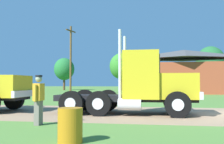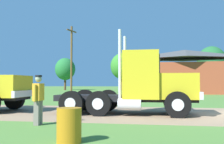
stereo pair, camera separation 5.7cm
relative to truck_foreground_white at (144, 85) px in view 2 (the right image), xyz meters
name	(u,v)px [view 2 (the right image)]	position (x,y,z in m)	size (l,w,h in m)	color
truck_foreground_white	(144,85)	(0.00, 0.00, 0.00)	(6.69, 2.63, 3.85)	black
visitor_walking_mid	(38,98)	(-3.47, -3.83, -0.40)	(0.26, 0.62, 1.73)	gold
steel_barrel	(69,125)	(-1.52, -6.27, -0.92)	(0.61, 0.61, 0.85)	#B27214
shed_building	(185,72)	(4.49, 25.33, 1.58)	(14.11, 6.89, 6.06)	#964228
utility_pole_near	(71,58)	(-10.33, 20.53, 3.34)	(0.67, 2.17, 8.86)	brown
tree_left	(65,69)	(-18.00, 39.69, 2.96)	(4.14, 4.14, 6.61)	#513823
tree_mid	(122,66)	(-6.12, 39.75, 3.44)	(4.73, 4.73, 7.41)	#513823
tree_right	(212,62)	(10.00, 35.50, 3.74)	(4.93, 4.93, 7.82)	#513823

